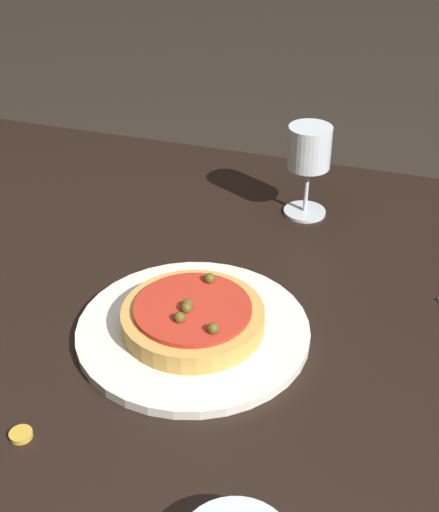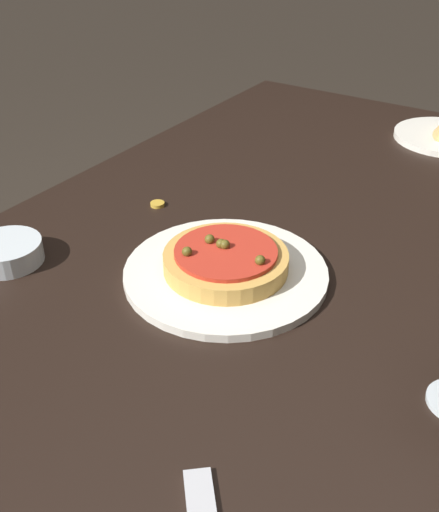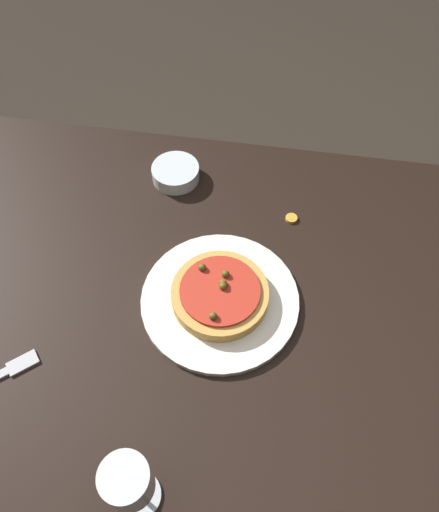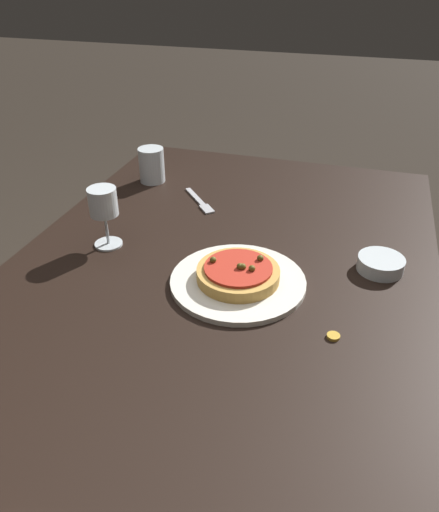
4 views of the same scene
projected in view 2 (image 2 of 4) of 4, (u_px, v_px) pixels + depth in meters
The scene contains 5 objects.
dining_table at pixel (277, 314), 0.89m from camera, with size 1.57×0.93×0.75m.
dinner_plate at pixel (226, 272), 0.83m from camera, with size 0.28×0.28×0.01m.
pizza at pixel (226, 260), 0.82m from camera, with size 0.17×0.17×0.04m.
side_bowl at pixel (7, 252), 0.86m from camera, with size 0.10×0.10×0.03m.
bottle_cap at pixel (157, 204), 1.01m from camera, with size 0.02×0.02×0.01m.
Camera 2 is at (0.64, 0.31, 1.23)m, focal length 42.00 mm.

